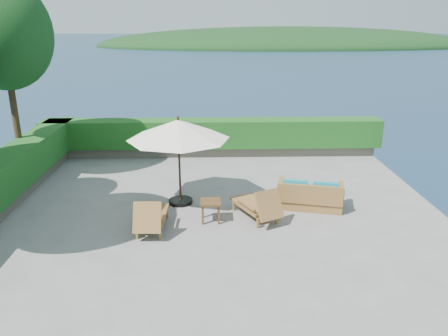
{
  "coord_description": "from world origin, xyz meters",
  "views": [
    {
      "loc": [
        -0.01,
        -10.07,
        4.76
      ],
      "look_at": [
        0.3,
        0.8,
        1.1
      ],
      "focal_mm": 35.0,
      "sensor_mm": 36.0,
      "label": 1
    }
  ],
  "objects_px": {
    "patio_umbrella": "(178,130)",
    "wicker_loveseat": "(310,196)",
    "lounge_left": "(151,216)",
    "lounge_right": "(258,205)",
    "side_table": "(211,205)"
  },
  "relations": [
    {
      "from": "patio_umbrella",
      "to": "side_table",
      "type": "xyz_separation_m",
      "value": [
        0.83,
        -1.16,
        -1.62
      ]
    },
    {
      "from": "patio_umbrella",
      "to": "lounge_left",
      "type": "xyz_separation_m",
      "value": [
        -0.59,
        -1.64,
        -1.68
      ]
    },
    {
      "from": "lounge_right",
      "to": "side_table",
      "type": "height_order",
      "value": "lounge_right"
    },
    {
      "from": "lounge_left",
      "to": "lounge_right",
      "type": "distance_m",
      "value": 2.67
    },
    {
      "from": "side_table",
      "to": "patio_umbrella",
      "type": "bearing_deg",
      "value": 125.69
    },
    {
      "from": "lounge_left",
      "to": "side_table",
      "type": "height_order",
      "value": "lounge_left"
    },
    {
      "from": "side_table",
      "to": "wicker_loveseat",
      "type": "height_order",
      "value": "wicker_loveseat"
    },
    {
      "from": "side_table",
      "to": "lounge_left",
      "type": "bearing_deg",
      "value": -161.18
    },
    {
      "from": "lounge_left",
      "to": "wicker_loveseat",
      "type": "bearing_deg",
      "value": 18.56
    },
    {
      "from": "lounge_right",
      "to": "side_table",
      "type": "bearing_deg",
      "value": 157.01
    },
    {
      "from": "lounge_right",
      "to": "lounge_left",
      "type": "bearing_deg",
      "value": 165.37
    },
    {
      "from": "patio_umbrella",
      "to": "side_table",
      "type": "relative_size",
      "value": 5.66
    },
    {
      "from": "lounge_left",
      "to": "wicker_loveseat",
      "type": "relative_size",
      "value": 0.84
    },
    {
      "from": "patio_umbrella",
      "to": "wicker_loveseat",
      "type": "bearing_deg",
      "value": -6.77
    },
    {
      "from": "lounge_left",
      "to": "side_table",
      "type": "xyz_separation_m",
      "value": [
        1.42,
        0.48,
        0.07
      ]
    }
  ]
}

